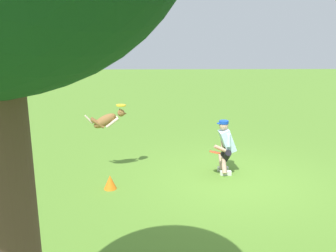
# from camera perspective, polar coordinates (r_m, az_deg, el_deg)

# --- Properties ---
(ground_plane) EXTENTS (60.00, 60.00, 0.00)m
(ground_plane) POSITION_cam_1_polar(r_m,az_deg,el_deg) (8.29, 10.92, -8.73)
(ground_plane) COLOR #59892D
(person) EXTENTS (0.57, 0.65, 1.29)m
(person) POSITION_cam_1_polar(r_m,az_deg,el_deg) (8.51, 9.22, -3.06)
(person) COLOR silver
(person) RESTS_ON ground_plane
(dog) EXTENTS (0.98, 0.36, 0.52)m
(dog) POSITION_cam_1_polar(r_m,az_deg,el_deg) (8.43, -9.75, 0.95)
(dog) COLOR olive
(frisbee_flying) EXTENTS (0.28, 0.28, 0.04)m
(frisbee_flying) POSITION_cam_1_polar(r_m,az_deg,el_deg) (8.36, -7.55, 3.32)
(frisbee_flying) COLOR yellow
(frisbee_held) EXTENTS (0.27, 0.28, 0.11)m
(frisbee_held) POSITION_cam_1_polar(r_m,az_deg,el_deg) (8.25, 7.55, -4.18)
(frisbee_held) COLOR #E24D25
(frisbee_held) RESTS_ON person
(training_cone) EXTENTS (0.28, 0.28, 0.31)m
(training_cone) POSITION_cam_1_polar(r_m,az_deg,el_deg) (7.82, -9.27, -8.87)
(training_cone) COLOR orange
(training_cone) RESTS_ON ground_plane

